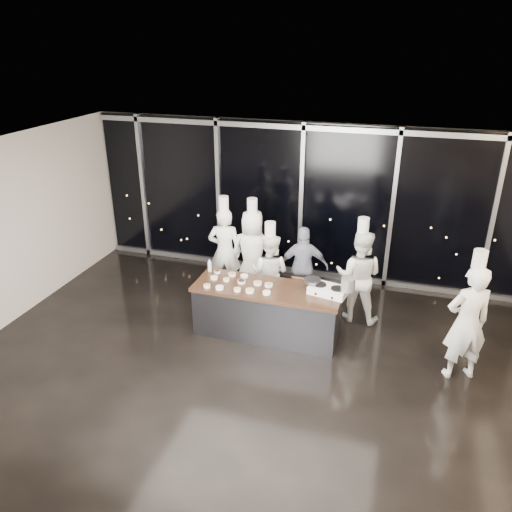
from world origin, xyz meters
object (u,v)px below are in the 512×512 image
at_px(chef_far_left, 225,251).
at_px(stock_pot, 348,284).
at_px(stove, 328,290).
at_px(frying_pan, 312,280).
at_px(demo_counter, 267,311).
at_px(chef_left, 252,253).
at_px(chef_side, 467,322).
at_px(chef_right, 359,276).
at_px(chef_center, 270,272).
at_px(guest, 303,267).

bearing_deg(chef_far_left, stock_pot, 144.34).
distance_m(stove, frying_pan, 0.32).
height_order(demo_counter, chef_left, chef_left).
bearing_deg(chef_side, chef_right, -59.21).
height_order(frying_pan, chef_left, chef_left).
height_order(stove, chef_center, chef_center).
xyz_separation_m(stock_pot, chef_right, (0.08, 0.95, -0.29)).
height_order(chef_right, chef_side, chef_side).
relative_size(frying_pan, guest, 0.32).
relative_size(stock_pot, chef_side, 0.11).
bearing_deg(chef_far_left, chef_side, 151.01).
bearing_deg(guest, chef_left, -22.54).
bearing_deg(chef_right, stove, 69.16).
distance_m(guest, chef_right, 1.05).
xyz_separation_m(stove, chef_right, (0.39, 0.89, -0.10)).
relative_size(stove, chef_far_left, 0.33).
distance_m(chef_center, chef_right, 1.59).
bearing_deg(chef_far_left, demo_counter, 124.49).
bearing_deg(chef_left, chef_side, 151.44).
height_order(stove, chef_right, chef_right).
bearing_deg(frying_pan, stove, -2.52).
bearing_deg(frying_pan, demo_counter, -155.76).
bearing_deg(chef_right, chef_side, 146.97).
bearing_deg(chef_right, stock_pot, 88.02).
xyz_separation_m(demo_counter, frying_pan, (0.71, 0.16, 0.61)).
relative_size(demo_counter, chef_center, 1.42).
bearing_deg(chef_side, chef_center, -41.47).
xyz_separation_m(frying_pan, chef_right, (0.68, 0.82, -0.20)).
distance_m(stock_pot, chef_side, 1.80).
xyz_separation_m(stove, frying_pan, (-0.29, 0.07, 0.10)).
relative_size(stove, chef_right, 0.34).
bearing_deg(chef_side, stove, -32.27).
bearing_deg(chef_center, guest, -140.48).
height_order(stock_pot, chef_right, chef_right).
height_order(frying_pan, guest, guest).
relative_size(chef_left, chef_right, 1.02).
bearing_deg(guest, chef_side, 137.70).
relative_size(chef_far_left, chef_center, 1.15).
xyz_separation_m(frying_pan, guest, (-0.35, 1.02, -0.27)).
distance_m(demo_counter, chef_side, 3.12).
height_order(stove, chef_side, chef_side).
bearing_deg(chef_left, frying_pan, 134.08).
bearing_deg(chef_far_left, guest, 167.98).
relative_size(stock_pot, chef_far_left, 0.11).
relative_size(stove, guest, 0.42).
height_order(chef_left, guest, chef_left).
height_order(chef_left, chef_right, chef_left).
relative_size(demo_counter, chef_right, 1.27).
bearing_deg(demo_counter, chef_center, 102.81).
xyz_separation_m(stove, chef_left, (-1.67, 1.23, -0.08)).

